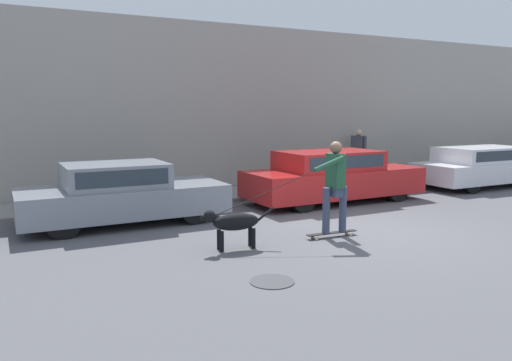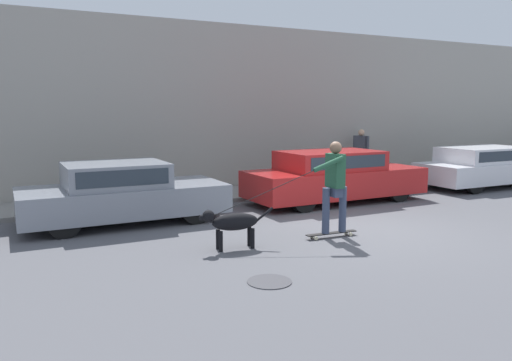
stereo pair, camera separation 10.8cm
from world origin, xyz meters
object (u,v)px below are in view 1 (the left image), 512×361
at_px(parked_car_0, 121,194).
at_px(parked_car_1, 333,177).
at_px(pedestrian_with_bag, 358,152).
at_px(skateboarder, 334,183).
at_px(parked_car_2, 483,167).
at_px(dog, 233,223).

bearing_deg(parked_car_0, parked_car_1, -0.47).
height_order(parked_car_0, pedestrian_with_bag, pedestrian_with_bag).
bearing_deg(parked_car_1, skateboarder, -126.43).
bearing_deg(skateboarder, pedestrian_with_bag, -128.79).
bearing_deg(parked_car_2, parked_car_0, -179.68).
bearing_deg(parked_car_0, dog, -66.80).
bearing_deg(skateboarder, dog, 0.19).
height_order(parked_car_2, pedestrian_with_bag, pedestrian_with_bag).
bearing_deg(dog, parked_car_2, -157.96).
xyz_separation_m(parked_car_1, dog, (-4.01, -2.79, -0.18)).
bearing_deg(parked_car_2, skateboarder, -158.74).
bearing_deg(parked_car_1, dog, -146.18).
relative_size(parked_car_2, dog, 3.43).
xyz_separation_m(parked_car_0, skateboarder, (3.18, -2.89, 0.40)).
distance_m(parked_car_0, skateboarder, 4.32).
xyz_separation_m(dog, skateboarder, (1.95, -0.10, 0.55)).
height_order(parked_car_0, parked_car_1, parked_car_1).
height_order(parked_car_1, skateboarder, skateboarder).
distance_m(dog, skateboarder, 2.03).
height_order(skateboarder, pedestrian_with_bag, skateboarder).
bearing_deg(parked_car_1, parked_car_0, 178.98).
distance_m(parked_car_1, parked_car_2, 5.50).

